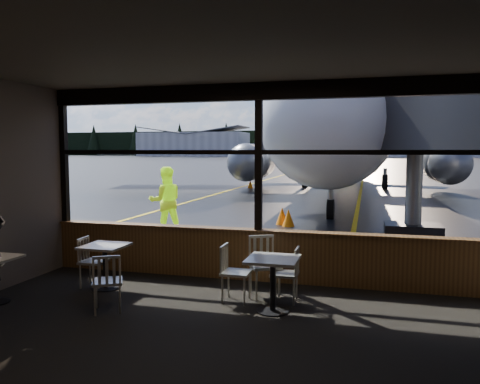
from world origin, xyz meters
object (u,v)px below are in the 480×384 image
at_px(ground_crew, 166,201).
at_px(cone_extra, 282,216).
at_px(cafe_table_mid, 105,267).
at_px(chair_near_e, 285,275).
at_px(chair_near_n, 265,266).
at_px(chair_mid_s, 107,282).
at_px(cone_nose, 288,218).
at_px(chair_near_w, 236,273).
at_px(cone_wing, 250,184).
at_px(jet_bridge, 436,147).
at_px(chair_mid_w, 94,262).
at_px(airliner, 345,92).
at_px(cafe_table_near, 273,285).

distance_m(ground_crew, cone_extra, 3.93).
height_order(cafe_table_mid, chair_near_e, chair_near_e).
relative_size(chair_near_n, chair_mid_s, 1.10).
xyz_separation_m(chair_near_e, cone_extra, (-1.38, 7.52, -0.16)).
bearing_deg(cone_nose, chair_near_w, -86.84).
distance_m(chair_near_e, chair_mid_s, 2.64).
xyz_separation_m(cone_wing, cone_extra, (4.50, -13.86, 0.03)).
bearing_deg(chair_near_e, cone_nose, 8.24).
xyz_separation_m(jet_bridge, chair_mid_w, (-6.22, -6.62, -1.98)).
bearing_deg(jet_bridge, airliner, 101.45).
xyz_separation_m(cafe_table_near, ground_crew, (-4.06, 5.31, 0.55)).
height_order(airliner, chair_mid_w, airliner).
xyz_separation_m(cafe_table_mid, chair_near_n, (2.67, 0.34, 0.10)).
distance_m(chair_near_e, cone_extra, 7.65).
xyz_separation_m(airliner, ground_crew, (-3.96, -17.19, -4.90)).
distance_m(chair_near_n, ground_crew, 5.97).
distance_m(cafe_table_mid, cone_wing, 21.70).
bearing_deg(cone_extra, chair_near_e, -79.58).
distance_m(airliner, ground_crew, 18.31).
distance_m(airliner, cone_extra, 15.56).
xyz_separation_m(ground_crew, cone_extra, (2.76, 2.71, -0.67)).
xyz_separation_m(chair_mid_w, cone_extra, (1.90, 7.59, -0.16)).
relative_size(cafe_table_near, cone_extra, 1.45).
xyz_separation_m(airliner, chair_near_e, (0.19, -22.00, -5.42)).
relative_size(chair_near_n, cone_extra, 1.76).
bearing_deg(chair_mid_s, cafe_table_mid, 93.41).
relative_size(chair_near_e, chair_near_n, 0.90).
distance_m(cafe_table_mid, chair_mid_w, 0.27).
bearing_deg(cone_wing, chair_near_w, -76.54).
relative_size(jet_bridge, chair_near_e, 12.84).
xyz_separation_m(airliner, cone_extra, (-1.20, -14.48, -5.58)).
bearing_deg(chair_near_e, cafe_table_near, 169.58).
relative_size(airliner, cafe_table_near, 48.08).
height_order(chair_mid_w, cone_wing, chair_mid_w).
distance_m(chair_near_e, chair_mid_w, 3.28).
height_order(cafe_table_mid, cone_wing, cafe_table_mid).
xyz_separation_m(chair_near_e, chair_near_w, (-0.72, -0.18, 0.01)).
height_order(chair_mid_s, ground_crew, ground_crew).
distance_m(chair_near_n, chair_mid_w, 2.94).
distance_m(jet_bridge, chair_near_w, 7.91).
height_order(airliner, cafe_table_mid, airliner).
distance_m(cafe_table_mid, chair_near_w, 2.30).
height_order(chair_near_n, ground_crew, ground_crew).
bearing_deg(airliner, chair_near_n, -91.27).
bearing_deg(chair_mid_w, cone_extra, 161.41).
relative_size(cafe_table_mid, chair_near_n, 0.78).
distance_m(cafe_table_mid, cone_extra, 7.82).
height_order(airliner, cafe_table_near, airliner).
relative_size(cafe_table_near, chair_near_n, 0.83).
distance_m(chair_near_w, cone_nose, 7.41).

